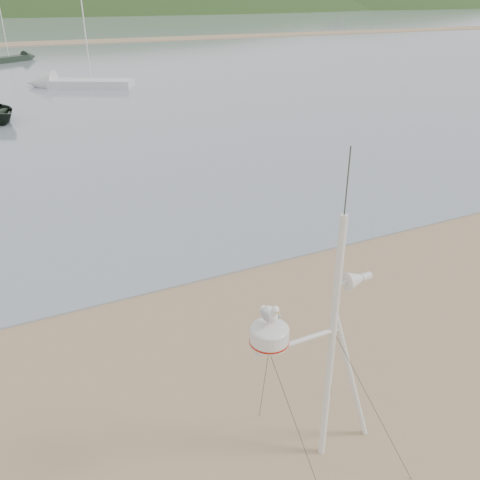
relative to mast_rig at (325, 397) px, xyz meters
name	(u,v)px	position (x,y,z in m)	size (l,w,h in m)	color
ground	(85,477)	(-2.94, 1.08, -1.04)	(560.00, 560.00, 0.00)	#907353
hill_ridge	(25,63)	(15.57, 236.08, -20.74)	(620.00, 180.00, 80.00)	#1C3214
mast_rig	(325,397)	(0.00, 0.00, 0.00)	(1.91, 2.04, 4.30)	silver
sailboat_dark_mid	(19,58)	(0.70, 51.36, -0.73)	(4.84, 3.93, 5.10)	black
sailboat_white_near	(63,83)	(1.95, 33.34, -0.74)	(7.17, 5.04, 7.17)	silver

